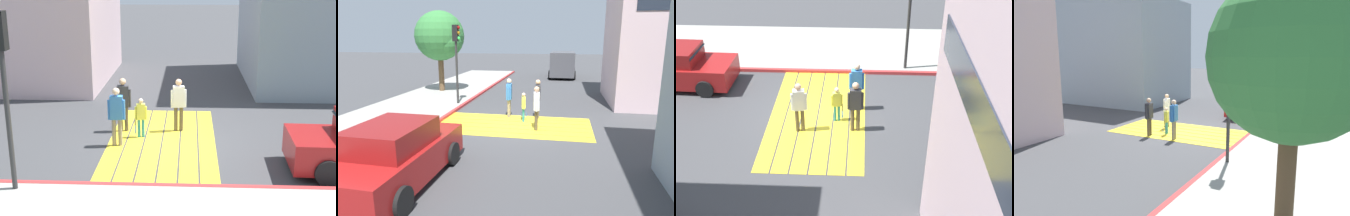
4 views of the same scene
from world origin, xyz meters
TOP-DOWN VIEW (x-y plane):
  - ground_plane at (0.00, 0.00)m, footprint 120.00×120.00m
  - crosswalk_stripes at (0.00, 0.00)m, footprint 6.40×3.25m
  - sidewalk_west at (-5.60, 0.00)m, footprint 4.80×40.00m
  - curb_painted at (-3.25, 0.00)m, footprint 0.16×40.00m
  - car_parked_near_curb at (-2.00, -5.60)m, footprint 2.08×4.35m
  - van_down_street at (1.89, 16.59)m, footprint 2.40×5.22m
  - traffic_light_corner at (-3.58, 3.26)m, footprint 0.39×0.28m
  - street_tree at (-5.94, 6.90)m, footprint 3.20×3.20m
  - pedestrian_adult_lead at (0.89, 1.31)m, footprint 0.24×0.52m
  - pedestrian_adult_trailing at (0.99, -0.48)m, footprint 0.27×0.51m
  - pedestrian_adult_side at (-0.43, 1.32)m, footprint 0.25×0.52m
  - pedestrian_child_with_racket at (0.33, 0.69)m, footprint 0.28×0.41m

SIDE VIEW (x-z plane):
  - ground_plane at x=0.00m, z-range 0.00..0.00m
  - crosswalk_stripes at x=0.00m, z-range 0.00..0.01m
  - sidewalk_west at x=-5.60m, z-range 0.00..0.12m
  - curb_painted at x=-3.25m, z-range 0.00..0.13m
  - pedestrian_child_with_racket at x=0.33m, z-range 0.08..1.35m
  - car_parked_near_curb at x=-2.00m, z-range -0.05..1.52m
  - pedestrian_adult_trailing at x=0.99m, z-range 0.14..1.89m
  - pedestrian_adult_lead at x=0.89m, z-range 0.15..1.92m
  - pedestrian_adult_side at x=-0.43m, z-range 0.15..1.94m
  - van_down_street at x=1.89m, z-range 0.10..2.45m
  - traffic_light_corner at x=-3.58m, z-range 0.92..5.16m
  - street_tree at x=-5.94m, z-range 0.97..6.29m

